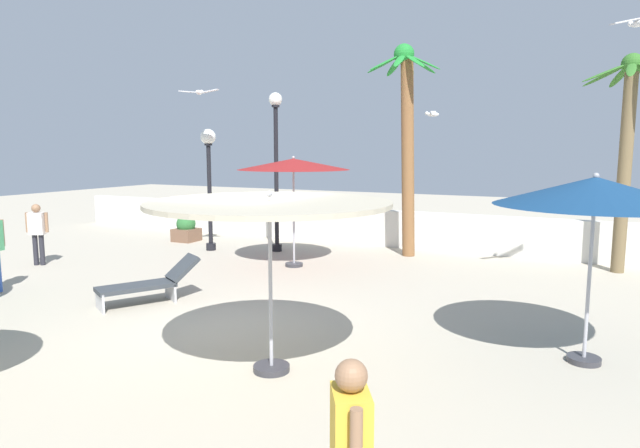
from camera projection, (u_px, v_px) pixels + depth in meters
ground_plane at (233, 337)px, 8.53m from camera, size 56.00×56.00×0.00m
boundary_wall at (405, 230)px, 16.22m from camera, size 25.20×0.30×1.08m
patio_umbrella_0 at (270, 210)px, 6.94m from camera, size 3.10×3.10×2.37m
patio_umbrella_1 at (595, 192)px, 7.21m from camera, size 2.59×2.59×2.59m
patio_umbrella_4 at (293, 165)px, 13.36m from camera, size 2.76×2.76×2.73m
palm_tree_0 at (627, 138)px, 12.62m from camera, size 2.20×2.24×5.04m
palm_tree_1 at (407, 128)px, 14.65m from camera, size 1.98×1.98×5.64m
lamp_post_0 at (276, 155)px, 15.36m from camera, size 0.37×0.37×4.44m
lamp_post_1 at (209, 168)px, 15.57m from camera, size 0.43×0.43×3.46m
lounge_chair_1 at (149, 283)px, 10.37m from camera, size 1.41×1.91×0.84m
guest_0 at (37, 229)px, 13.72m from camera, size 0.51×0.38×1.54m
seagull_0 at (432, 114)px, 15.00m from camera, size 0.52×1.25×0.15m
seagull_1 at (638, 23)px, 9.83m from camera, size 0.94×0.86×0.15m
seagull_2 at (199, 92)px, 14.21m from camera, size 1.08×0.41×0.14m
planter at (186, 229)px, 17.38m from camera, size 0.70×0.70×0.85m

